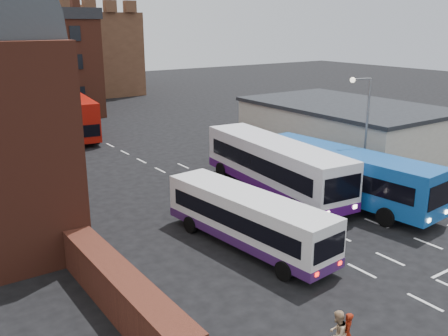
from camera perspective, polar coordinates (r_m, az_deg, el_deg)
ground at (r=24.08m, az=13.97°, el=-10.59°), size 180.00×180.00×0.00m
forecourt_wall at (r=19.66m, az=-11.47°, el=-13.97°), size 1.20×10.00×1.80m
cream_building at (r=42.93m, az=13.54°, el=4.41°), size 10.40×16.40×4.25m
castle_keep at (r=83.06m, az=-19.50°, el=12.22°), size 22.00×22.00×12.00m
bus_white_outbound at (r=24.48m, az=2.70°, el=-5.52°), size 3.25×10.12×2.71m
bus_white_inbound at (r=32.06m, az=5.82°, el=0.56°), size 4.12×12.81×3.43m
bus_blue at (r=31.14m, az=13.64°, el=-0.50°), size 3.91×12.17×3.26m
bus_red_double at (r=49.61m, az=-16.44°, el=5.68°), size 3.54×9.95×3.90m
street_lamp at (r=32.78m, az=15.65°, el=4.85°), size 1.48×0.58×7.48m
pedestrian_red at (r=17.98m, az=13.88°, el=-17.88°), size 0.64×0.63×1.49m
pedestrian_beige at (r=17.79m, az=12.81°, el=-17.94°), size 0.95×0.85×1.63m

